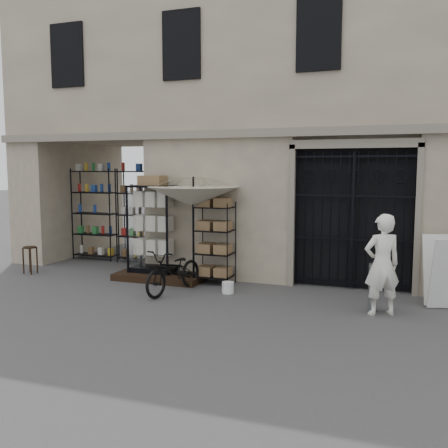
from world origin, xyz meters
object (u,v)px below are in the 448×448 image
at_px(white_bucket, 228,287).
at_px(shopkeeper, 380,315).
at_px(bicycle, 175,293).
at_px(wooden_stool, 30,259).
at_px(wire_rack, 214,244).
at_px(market_umbrella, 193,191).
at_px(steel_bollard, 373,288).
at_px(easel_sign, 444,272).
at_px(display_cabinet, 153,233).

distance_m(white_bucket, shopkeeper, 3.01).
bearing_deg(bicycle, wooden_stool, -175.39).
bearing_deg(wire_rack, market_umbrella, 177.53).
bearing_deg(white_bucket, steel_bollard, -7.57).
height_order(wooden_stool, steel_bollard, steel_bollard).
relative_size(wire_rack, white_bucket, 7.45).
relative_size(white_bucket, bicycle, 0.14).
bearing_deg(easel_sign, shopkeeper, -158.78).
xyz_separation_m(display_cabinet, white_bucket, (2.07, -0.75, -0.92)).
distance_m(market_umbrella, white_bucket, 2.21).
height_order(display_cabinet, wire_rack, display_cabinet).
height_order(white_bucket, easel_sign, easel_sign).
xyz_separation_m(wire_rack, bicycle, (-0.48, -1.02, -0.87)).
bearing_deg(wooden_stool, bicycle, -7.29).
xyz_separation_m(wire_rack, steel_bollard, (3.37, -1.07, -0.44)).
xyz_separation_m(wire_rack, easel_sign, (4.56, -0.40, -0.21)).
height_order(market_umbrella, shopkeeper, market_umbrella).
bearing_deg(bicycle, easel_sign, 19.00).
distance_m(display_cabinet, steel_bollard, 5.06).
distance_m(wire_rack, shopkeeper, 3.82).
bearing_deg(shopkeeper, wire_rack, -47.64).
bearing_deg(wooden_stool, white_bucket, -2.14).
height_order(market_umbrella, wooden_stool, market_umbrella).
distance_m(display_cabinet, easel_sign, 6.11).
xyz_separation_m(wire_rack, white_bucket, (0.55, -0.69, -0.76)).
height_order(white_bucket, wooden_stool, wooden_stool).
xyz_separation_m(display_cabinet, easel_sign, (6.08, -0.46, -0.38)).
xyz_separation_m(wooden_stool, easel_sign, (9.09, 0.11, 0.32)).
relative_size(bicycle, steel_bollard, 1.99).
distance_m(white_bucket, bicycle, 1.09).
relative_size(display_cabinet, shopkeeper, 1.22).
distance_m(steel_bollard, shopkeeper, 0.48).
distance_m(bicycle, shopkeeper, 4.00).
distance_m(white_bucket, steel_bollard, 2.87).
bearing_deg(wire_rack, easel_sign, -24.69).
bearing_deg(shopkeeper, steel_bollard, -72.54).
height_order(steel_bollard, easel_sign, easel_sign).
relative_size(display_cabinet, wooden_stool, 3.30).
bearing_deg(wooden_stool, steel_bollard, -4.09).
xyz_separation_m(market_umbrella, white_bucket, (0.98, -0.56, -1.90)).
height_order(wire_rack, bicycle, wire_rack).
xyz_separation_m(display_cabinet, market_umbrella, (1.09, -0.19, 0.98)).
bearing_deg(steel_bollard, white_bucket, 172.43).
xyz_separation_m(bicycle, easel_sign, (5.04, 0.63, 0.66)).
bearing_deg(steel_bollard, easel_sign, 29.63).
bearing_deg(wire_rack, steel_bollard, -37.34).
distance_m(bicycle, easel_sign, 5.12).
height_order(wire_rack, easel_sign, wire_rack).
distance_m(display_cabinet, wire_rack, 1.53).
distance_m(market_umbrella, wooden_stool, 4.44).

